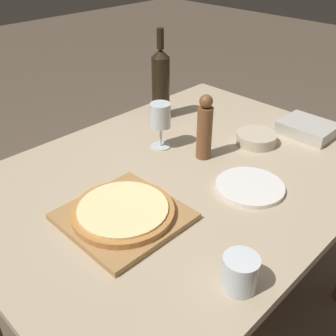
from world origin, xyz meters
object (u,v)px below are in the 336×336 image
object	(u,v)px
pizza	(123,211)
wine_bottle	(161,83)
pepper_mill	(205,129)
small_bowl	(256,138)
wine_glass	(160,117)

from	to	relation	value
pizza	wine_bottle	xyz separation A→B (m)	(-0.41, 0.54, 0.12)
wine_bottle	pepper_mill	world-z (taller)	wine_bottle
small_bowl	wine_glass	bearing A→B (deg)	-130.84
pizza	small_bowl	size ratio (longest dim) A/B	1.91
pepper_mill	wine_glass	xyz separation A→B (m)	(-0.16, -0.05, 0.01)
wine_glass	small_bowl	bearing A→B (deg)	49.16
wine_glass	wine_bottle	bearing A→B (deg)	135.40
wine_bottle	pepper_mill	distance (m)	0.37
pizza	small_bowl	world-z (taller)	pizza
pepper_mill	wine_glass	world-z (taller)	pepper_mill
pizza	pepper_mill	xyz separation A→B (m)	(-0.06, 0.41, 0.08)
pepper_mill	wine_glass	distance (m)	0.17
wine_bottle	wine_glass	size ratio (longest dim) A/B	2.13
pizza	small_bowl	distance (m)	0.63
wine_glass	small_bowl	xyz separation A→B (m)	(0.23, 0.27, -0.10)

